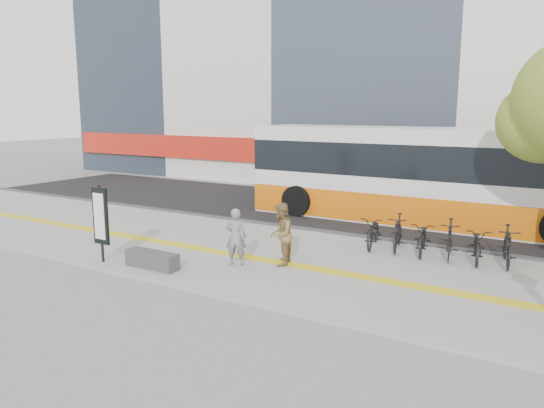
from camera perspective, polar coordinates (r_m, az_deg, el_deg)
The scene contains 11 objects.
ground at distance 13.97m, azimuth -1.72°, elevation -7.70°, with size 120.00×120.00×0.00m, color slate.
sidewalk at distance 15.18m, azimuth 1.36°, elevation -6.05°, with size 40.00×7.00×0.08m, color gray.
tactile_strip at distance 14.75m, azimuth 0.39°, elevation -6.36°, with size 40.00×0.45×0.01m, color gold.
street at distance 21.83m, azimuth 11.16°, elevation -1.18°, with size 40.00×8.00×0.06m, color black.
curb at distance 18.19m, azimuth 6.84°, elevation -3.24°, with size 40.00×0.25×0.14m, color #39393B.
bench at distance 14.54m, azimuth -13.04°, elevation -5.98°, with size 1.60×0.45×0.45m, color #39393B.
signboard at distance 15.23m, azimuth -18.34°, elevation -1.39°, with size 0.55×0.10×2.20m.
bus at distance 20.47m, azimuth 16.38°, elevation 2.70°, with size 13.47×3.19×3.59m.
bicycle_row at distance 16.00m, azimuth 17.49°, elevation -3.59°, with size 4.78×1.99×1.10m.
seated_woman at distance 14.31m, azimuth -4.01°, elevation -3.61°, with size 0.58×0.38×1.60m, color black.
pedestrian_tan at distance 14.27m, azimuth 0.97°, elevation -3.34°, with size 0.85×0.66×1.74m, color olive.
Camera 1 is at (7.20, -11.15, 4.34)m, focal length 34.25 mm.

